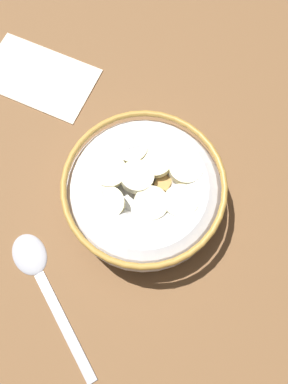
% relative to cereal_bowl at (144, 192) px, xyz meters
% --- Properties ---
extents(ground_plane, '(1.31, 1.31, 0.02)m').
position_rel_cereal_bowl_xyz_m(ground_plane, '(-0.00, -0.00, -0.04)').
color(ground_plane, brown).
extents(cereal_bowl, '(0.16, 0.16, 0.06)m').
position_rel_cereal_bowl_xyz_m(cereal_bowl, '(0.00, 0.00, 0.00)').
color(cereal_bowl, silver).
rests_on(cereal_bowl, ground_plane).
extents(spoon, '(0.14, 0.11, 0.01)m').
position_rel_cereal_bowl_xyz_m(spoon, '(-0.07, -0.11, -0.03)').
color(spoon, '#A5A5AD').
rests_on(spoon, ground_plane).
extents(folded_napkin, '(0.13, 0.08, 0.00)m').
position_rel_cereal_bowl_xyz_m(folded_napkin, '(-0.17, 0.09, -0.03)').
color(folded_napkin, beige).
rests_on(folded_napkin, ground_plane).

